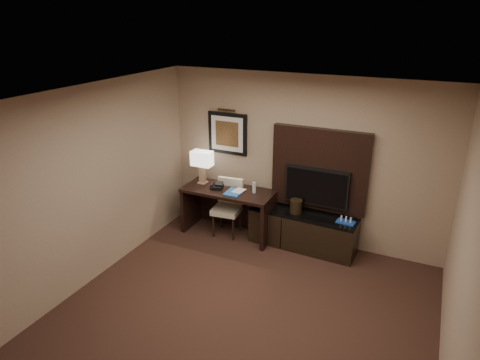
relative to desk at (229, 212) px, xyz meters
The scene contains 19 objects.
floor 2.41m from the desk, 62.19° to the right, with size 4.50×5.00×0.01m, color #321C16.
ceiling 3.30m from the desk, 62.19° to the right, with size 4.50×5.00×0.01m, color silver.
wall_back 1.51m from the desk, 19.86° to the left, with size 4.50×0.01×2.70m, color #9C836A.
wall_left 2.57m from the desk, 118.55° to the right, with size 0.01×5.00×2.70m, color #9C836A.
wall_right 4.07m from the desk, 32.02° to the right, with size 0.01×5.00×2.70m, color #9C836A.
desk is the anchor object (origin of this frame).
credenza 1.27m from the desk, ahead, with size 1.69×0.47×0.58m, color black.
tv_wall_panel 1.69m from the desk, 13.58° to the left, with size 1.50×0.12×1.30m, color black.
tv 1.55m from the desk, ahead, with size 1.00×0.08×0.60m, color black.
artwork 1.31m from the desk, 116.98° to the left, with size 0.70×0.04×0.70m, color black.
picture_light 1.69m from the desk, 119.50° to the left, with size 0.04×0.04×0.30m, color #3D2913.
desk_chair 0.06m from the desk, 143.34° to the right, with size 0.44×0.51×0.92m, color beige, non-canonical shape.
table_lamp 0.85m from the desk, behind, with size 0.32×0.19×0.53m, color tan, non-canonical shape.
desk_phone 0.50m from the desk, 169.18° to the right, with size 0.20×0.18×0.10m, color black, non-canonical shape.
blue_folder 0.45m from the desk, 29.86° to the right, with size 0.25×0.33×0.02m, color blue.
book 0.53m from the desk, ahead, with size 0.17×0.02×0.23m, color #C3AF99.
water_bottle 0.66m from the desk, ahead, with size 0.06×0.06×0.18m, color silver.
ice_bucket 1.17m from the desk, ahead, with size 0.19×0.19×0.22m, color black.
minibar_tray 1.94m from the desk, ahead, with size 0.27×0.16×0.10m, color #1B44B2, non-canonical shape.
Camera 1 is at (1.82, -3.68, 3.53)m, focal length 32.00 mm.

